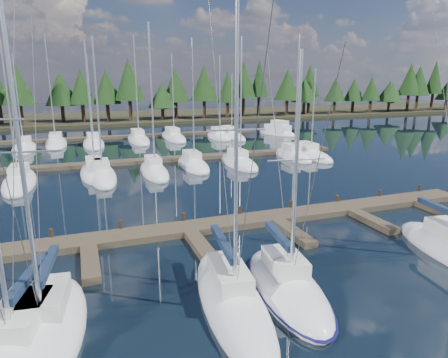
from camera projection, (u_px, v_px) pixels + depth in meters
name	position (u px, v px, depth m)	size (l,w,h in m)	color
ground	(153.00, 185.00, 36.31)	(260.00, 260.00, 0.00)	black
far_shore	(105.00, 118.00, 90.75)	(220.00, 30.00, 0.60)	#2C2918
main_dock	(190.00, 232.00, 24.77)	(44.00, 6.13, 0.90)	#483D2D
back_docks	(126.00, 148.00, 54.05)	(50.00, 21.80, 0.40)	#483D2D
front_sailboat_1	(20.00, 347.00, 14.14)	(5.12, 9.48, 15.19)	white
front_sailboat_2	(46.00, 328.00, 15.22)	(3.84, 8.34, 13.04)	white
front_sailboat_3	(232.00, 300.00, 17.11)	(3.61, 9.76, 13.93)	white
front_sailboat_4	(287.00, 287.00, 18.20)	(3.94, 8.38, 11.42)	white
back_sailboat_rows	(127.00, 153.00, 49.74)	(46.59, 32.98, 16.01)	white
motor_yacht_right	(278.00, 132.00, 67.38)	(5.28, 8.38, 3.97)	white
tree_line	(90.00, 87.00, 79.04)	(184.70, 11.30, 13.07)	black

